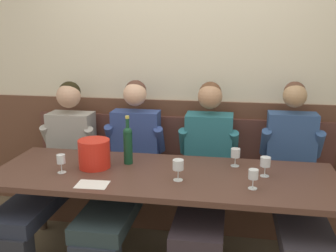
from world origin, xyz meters
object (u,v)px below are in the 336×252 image
(person_center_left_seat, at_px, (56,163))
(wine_glass_right_end, at_px, (235,154))
(wall_bench, at_px, (177,191))
(person_right_seat, at_px, (206,171))
(wine_bottle_green_tall, at_px, (128,144))
(wine_glass_mid_left, at_px, (265,162))
(dining_table, at_px, (163,183))
(wine_glass_center_rear, at_px, (178,166))
(ice_bucket, at_px, (94,154))
(person_center_right_seat, at_px, (125,169))
(person_left_seat, at_px, (296,179))
(wine_glass_by_bottle, at_px, (253,175))
(wine_glass_mid_right, at_px, (61,160))

(person_center_left_seat, xyz_separation_m, wine_glass_right_end, (1.49, -0.12, 0.20))
(wall_bench, bearing_deg, person_right_seat, -51.97)
(wine_bottle_green_tall, height_order, wine_glass_mid_left, wine_bottle_green_tall)
(dining_table, relative_size, wine_glass_center_rear, 16.79)
(ice_bucket, xyz_separation_m, wine_glass_right_end, (1.02, 0.20, -0.01))
(person_center_right_seat, xyz_separation_m, ice_bucket, (-0.15, -0.29, 0.22))
(person_left_seat, height_order, wine_glass_by_bottle, person_left_seat)
(wall_bench, height_order, wine_glass_mid_left, wall_bench)
(wine_glass_mid_left, relative_size, wine_glass_mid_right, 1.04)
(person_left_seat, distance_m, wine_glass_right_end, 0.51)
(wall_bench, height_order, person_right_seat, person_right_seat)
(ice_bucket, distance_m, wine_glass_right_end, 1.04)
(dining_table, distance_m, wine_glass_center_rear, 0.24)
(wine_glass_right_end, bearing_deg, wine_glass_mid_left, -40.15)
(wine_glass_mid_right, bearing_deg, ice_bucket, 36.32)
(person_center_right_seat, distance_m, ice_bucket, 0.39)
(wine_glass_by_bottle, height_order, wine_glass_center_rear, wine_glass_center_rear)
(wall_bench, bearing_deg, wine_glass_mid_right, -130.98)
(person_center_left_seat, distance_m, wine_glass_mid_right, 0.57)
(wine_glass_mid_left, bearing_deg, wine_glass_mid_right, -173.20)
(wine_bottle_green_tall, bearing_deg, person_left_seat, 7.79)
(person_left_seat, bearing_deg, wine_glass_center_rear, -152.04)
(wine_glass_by_bottle, height_order, wine_glass_mid_left, wine_glass_mid_left)
(wall_bench, bearing_deg, person_center_left_seat, -159.79)
(ice_bucket, relative_size, wine_glass_mid_right, 1.73)
(dining_table, xyz_separation_m, person_left_seat, (0.96, 0.33, -0.04))
(wall_bench, bearing_deg, dining_table, -90.00)
(ice_bucket, xyz_separation_m, wine_glass_mid_left, (1.23, 0.03, -0.00))
(person_right_seat, xyz_separation_m, wine_glass_by_bottle, (0.34, -0.53, 0.19))
(person_center_left_seat, bearing_deg, wine_glass_mid_left, -9.65)
(person_center_right_seat, height_order, wine_glass_mid_right, person_center_right_seat)
(ice_bucket, bearing_deg, wine_glass_center_rear, -13.21)
(wall_bench, relative_size, wine_glass_mid_left, 19.64)
(person_center_left_seat, relative_size, wine_bottle_green_tall, 3.50)
(person_center_left_seat, distance_m, wine_glass_mid_left, 1.73)
(person_right_seat, relative_size, wine_glass_by_bottle, 10.01)
(person_center_right_seat, distance_m, wine_glass_right_end, 0.91)
(wall_bench, distance_m, wine_glass_by_bottle, 1.21)
(wine_bottle_green_tall, height_order, wine_glass_center_rear, wine_bottle_green_tall)
(person_right_seat, bearing_deg, wall_bench, 128.03)
(ice_bucket, height_order, wine_bottle_green_tall, wine_bottle_green_tall)
(wall_bench, xyz_separation_m, person_center_right_seat, (-0.37, -0.39, 0.34))
(person_right_seat, bearing_deg, person_left_seat, -2.49)
(person_right_seat, xyz_separation_m, wine_glass_mid_right, (-0.99, -0.47, 0.19))
(wine_glass_mid_left, bearing_deg, dining_table, -174.95)
(dining_table, distance_m, wine_glass_by_bottle, 0.66)
(wine_glass_right_end, bearing_deg, ice_bucket, -168.99)
(person_center_right_seat, distance_m, wine_glass_mid_right, 0.59)
(person_right_seat, distance_m, ice_bucket, 0.88)
(person_right_seat, xyz_separation_m, wine_glass_mid_left, (0.43, -0.30, 0.20))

